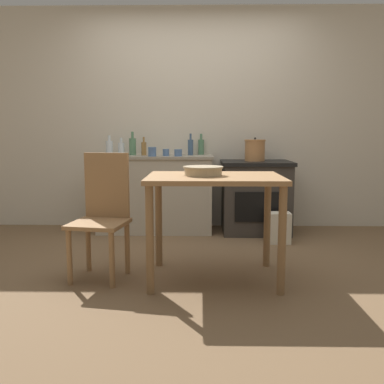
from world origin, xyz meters
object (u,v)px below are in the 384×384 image
bottle_left (109,148)px  cup_far_right (166,153)px  work_table (214,192)px  mixing_bowl_large (203,170)px  bottle_mid_left (121,148)px  stock_pot (255,150)px  stove (255,197)px  bottle_center_right (201,147)px  bottle_far_left (144,148)px  bottle_center_left (191,147)px  cup_mid_right (152,152)px  cup_right (178,153)px  flour_sack (278,228)px  chair (102,213)px  bottle_center (133,146)px

bottle_left → cup_far_right: size_ratio=2.93×
cup_far_right → work_table: bearing=-72.4°
mixing_bowl_large → bottle_mid_left: bearing=118.7°
stock_pot → bottle_mid_left: bearing=177.9°
stove → mixing_bowl_large: bearing=-110.7°
stove → bottle_center_right: 0.86m
bottle_center_right → bottle_far_left: bearing=-164.1°
bottle_center_left → cup_far_right: bottle_center_left is taller
bottle_left → stove: bearing=-3.7°
work_table → bottle_center_right: bearing=93.0°
cup_mid_right → cup_right: size_ratio=1.20×
flour_sack → mixing_bowl_large: 1.50m
chair → cup_far_right: size_ratio=12.56×
mixing_bowl_large → bottle_center_right: bottle_center_right is taller
flour_sack → bottle_center_right: bearing=136.4°
stock_pot → bottle_center_left: bearing=173.7°
flour_sack → cup_right: size_ratio=3.74×
stock_pot → cup_far_right: (-0.99, -0.10, -0.02)m
mixing_bowl_large → bottle_center: size_ratio=1.13×
chair → mixing_bowl_large: (0.78, -0.06, 0.33)m
stock_pot → cup_far_right: 0.99m
stove → cup_mid_right: cup_mid_right is taller
chair → bottle_center_left: bottle_center_left is taller
cup_right → cup_far_right: size_ratio=1.10×
flour_sack → bottle_center: bottle_center is taller
bottle_far_left → cup_right: bearing=-24.9°
chair → bottle_center_left: (0.65, 1.64, 0.45)m
chair → stock_pot: stock_pot is taller
bottle_mid_left → bottle_center_left: bearing=1.8°
mixing_bowl_large → bottle_center: 1.88m
bottle_far_left → cup_mid_right: size_ratio=2.05×
work_table → flour_sack: bearing=58.0°
chair → cup_far_right: (0.38, 1.46, 0.40)m
chair → bottle_center_left: bearing=78.2°
flour_sack → bottle_left: (-1.82, 0.60, 0.79)m
bottle_left → bottle_center_left: (0.93, -0.00, 0.01)m
mixing_bowl_large → bottle_left: bearing=121.9°
cup_right → cup_far_right: same height
work_table → bottle_center_left: bearing=97.2°
cup_mid_right → bottle_center: bearing=133.6°
work_table → mixing_bowl_large: (-0.08, -0.00, 0.16)m
mixing_bowl_large → bottle_far_left: 1.78m
flour_sack → mixing_bowl_large: size_ratio=1.05×
cup_far_right → bottle_left: bearing=164.5°
work_table → stock_pot: size_ratio=3.83×
flour_sack → cup_mid_right: cup_mid_right is taller
chair → bottle_left: bearing=109.4°
bottle_left → bottle_center_left: size_ratio=0.92×
flour_sack → chair: bearing=-146.1°
bottle_left → bottle_center_right: (1.05, 0.14, 0.01)m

